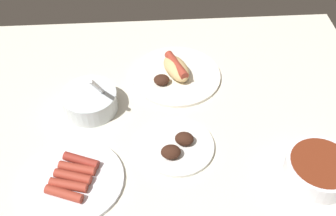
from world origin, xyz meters
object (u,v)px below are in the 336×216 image
at_px(plate_grilled_meat, 177,146).
at_px(plate_hotdog_assembled, 176,73).
at_px(bowl_chili, 320,168).
at_px(bowl_coleslaw, 90,100).
at_px(plate_sausages, 74,179).

bearing_deg(plate_grilled_meat, plate_hotdog_assembled, 86.30).
distance_m(bowl_chili, plate_grilled_meat, 0.33).
bearing_deg(plate_grilled_meat, bowl_chili, -17.58).
distance_m(bowl_chili, bowl_coleslaw, 0.58).
xyz_separation_m(bowl_coleslaw, plate_grilled_meat, (0.22, -0.15, -0.02)).
bearing_deg(plate_sausages, plate_grilled_meat, 18.18).
distance_m(bowl_chili, plate_hotdog_assembled, 0.46).
height_order(plate_hotdog_assembled, bowl_coleslaw, bowl_coleslaw).
bearing_deg(bowl_chili, plate_hotdog_assembled, 129.59).
distance_m(plate_sausages, bowl_coleslaw, 0.23).
bearing_deg(bowl_chili, bowl_coleslaw, 154.79).
relative_size(bowl_chili, plate_grilled_meat, 0.86).
height_order(plate_hotdog_assembled, plate_grilled_meat, plate_hotdog_assembled).
bearing_deg(bowl_chili, plate_grilled_meat, 162.42).
height_order(bowl_chili, plate_hotdog_assembled, plate_hotdog_assembled).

